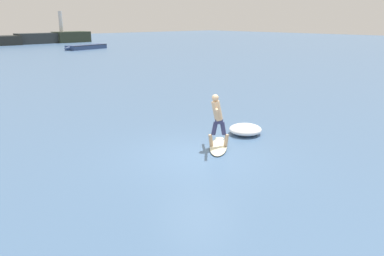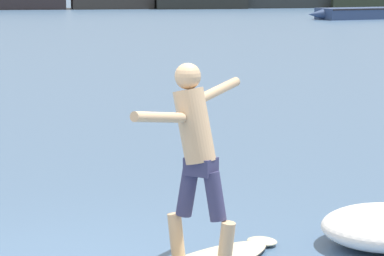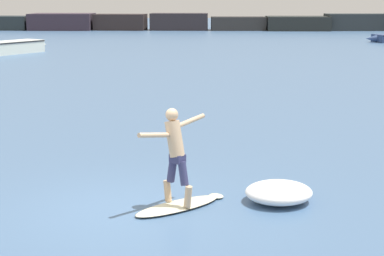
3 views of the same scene
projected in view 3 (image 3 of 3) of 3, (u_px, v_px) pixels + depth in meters
name	position (u px, v px, depth m)	size (l,w,h in m)	color
ground_plane	(123.00, 209.00, 12.00)	(200.00, 200.00, 0.00)	#45668D
rock_jetty_breakwater	(213.00, 22.00, 72.43)	(53.01, 4.64, 5.71)	#262D2F
surfboard	(179.00, 206.00, 12.08)	(1.85, 1.70, 0.21)	beige
surfer	(175.00, 148.00, 11.87)	(1.18, 1.32, 1.82)	#D3AD85
small_boat_offshore	(4.00, 47.00, 43.05)	(4.87, 6.74, 0.85)	white
wave_foam_at_tail	(279.00, 192.00, 12.38)	(1.76, 1.73, 0.38)	white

